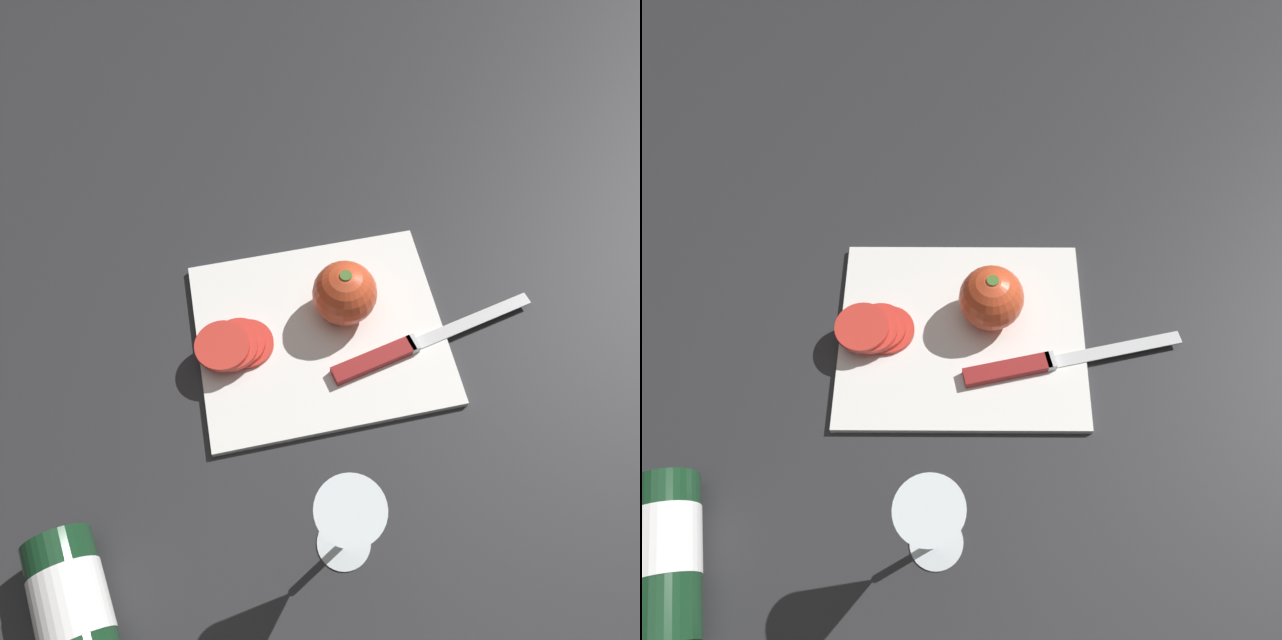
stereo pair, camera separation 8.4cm
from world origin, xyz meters
The scene contains 7 objects.
ground_plane centered at (0.00, 0.00, 0.00)m, with size 3.00×3.00×0.00m, color #28282B.
cutting_board centered at (-0.01, 0.00, 0.01)m, with size 0.34×0.29×0.01m.
wine_bottle centered at (0.32, 0.31, 0.04)m, with size 0.12×0.31×0.08m.
wine_glass centered at (0.02, 0.28, 0.13)m, with size 0.07×0.07×0.19m.
whole_tomato centered at (-0.05, -0.03, 0.06)m, with size 0.09×0.09×0.09m.
knife centered at (-0.09, 0.06, 0.02)m, with size 0.30×0.09×0.01m.
tomato_slice_stack_near centered at (0.11, 0.01, 0.03)m, with size 0.11×0.08×0.03m.
Camera 1 is at (0.07, 0.39, 0.78)m, focal length 35.00 mm.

